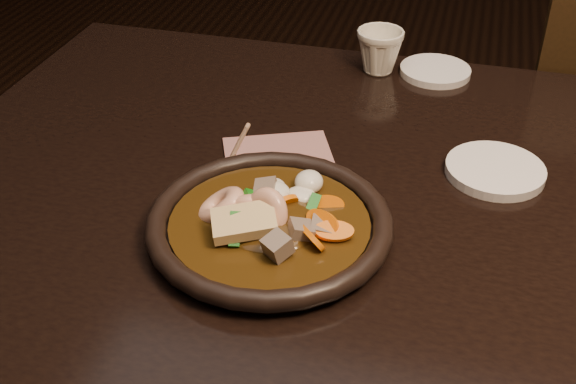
# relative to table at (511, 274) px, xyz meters

# --- Properties ---
(table) EXTENTS (1.60, 0.90, 0.75)m
(table) POSITION_rel_table_xyz_m (0.00, 0.00, 0.00)
(table) COLOR black
(table) RESTS_ON floor
(plate) EXTENTS (0.29, 0.29, 0.03)m
(plate) POSITION_rel_table_xyz_m (-0.29, -0.09, 0.09)
(plate) COLOR black
(plate) RESTS_ON table
(stirfry) EXTENTS (0.20, 0.18, 0.06)m
(stirfry) POSITION_rel_table_xyz_m (-0.29, -0.09, 0.10)
(stirfry) COLOR #321F09
(stirfry) RESTS_ON plate
(saucer_left) EXTENTS (0.13, 0.13, 0.01)m
(saucer_left) POSITION_rel_table_xyz_m (-0.04, 0.11, 0.08)
(saucer_left) COLOR silver
(saucer_left) RESTS_ON table
(saucer_right) EXTENTS (0.12, 0.12, 0.01)m
(saucer_right) POSITION_rel_table_xyz_m (-0.14, 0.39, 0.08)
(saucer_right) COLOR silver
(saucer_right) RESTS_ON table
(tea_cup) EXTENTS (0.09, 0.09, 0.08)m
(tea_cup) POSITION_rel_table_xyz_m (-0.24, 0.38, 0.12)
(tea_cup) COLOR silver
(tea_cup) RESTS_ON table
(chopsticks) EXTENTS (0.02, 0.25, 0.01)m
(chopsticks) POSITION_rel_table_xyz_m (-0.38, 0.02, 0.08)
(chopsticks) COLOR tan
(chopsticks) RESTS_ON table
(napkin) EXTENTS (0.19, 0.19, 0.00)m
(napkin) POSITION_rel_table_xyz_m (-0.32, 0.06, 0.08)
(napkin) COLOR #99645E
(napkin) RESTS_ON table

